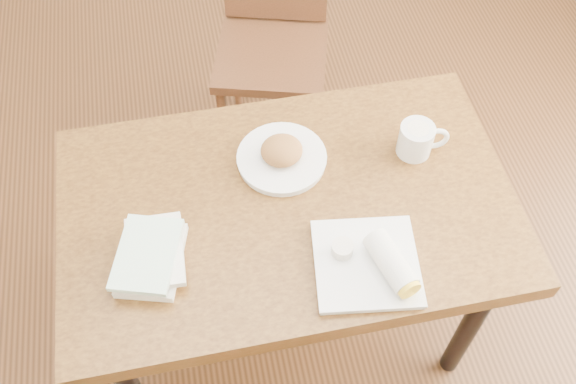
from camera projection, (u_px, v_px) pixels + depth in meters
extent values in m
cube|color=#472814|center=(288.00, 318.00, 2.36)|extent=(4.00, 5.00, 0.01)
cube|color=brown|center=(288.00, 209.00, 1.77)|extent=(1.24, 0.77, 0.06)
cylinder|color=black|center=(471.00, 323.00, 1.97)|extent=(0.06, 0.06, 0.69)
cylinder|color=black|center=(122.00, 227.00, 2.17)|extent=(0.06, 0.06, 0.69)
cylinder|color=black|center=(414.00, 178.00, 2.29)|extent=(0.06, 0.06, 0.69)
cylinder|color=#442413|center=(318.00, 71.00, 2.77)|extent=(0.04, 0.04, 0.45)
cylinder|color=#442413|center=(236.00, 66.00, 2.79)|extent=(0.04, 0.04, 0.45)
cylinder|color=#442413|center=(313.00, 135.00, 2.56)|extent=(0.04, 0.04, 0.45)
cylinder|color=#442413|center=(224.00, 129.00, 2.58)|extent=(0.04, 0.04, 0.45)
cube|color=#442413|center=(272.00, 55.00, 2.47)|extent=(0.52, 0.52, 0.04)
cylinder|color=white|center=(282.00, 159.00, 1.82)|extent=(0.25, 0.25, 0.02)
cylinder|color=white|center=(282.00, 157.00, 1.81)|extent=(0.26, 0.26, 0.01)
ellipsoid|color=#B27538|center=(282.00, 150.00, 1.78)|extent=(0.13, 0.13, 0.07)
cylinder|color=white|center=(416.00, 140.00, 1.80)|extent=(0.10, 0.10, 0.10)
torus|color=white|center=(435.00, 139.00, 1.81)|extent=(0.08, 0.02, 0.08)
cylinder|color=tan|center=(418.00, 129.00, 1.77)|extent=(0.09, 0.09, 0.01)
cylinder|color=#F2E5CC|center=(418.00, 129.00, 1.76)|extent=(0.06, 0.06, 0.00)
cube|color=white|center=(366.00, 264.00, 1.62)|extent=(0.29, 0.29, 0.01)
cube|color=white|center=(366.00, 262.00, 1.61)|extent=(0.30, 0.30, 0.01)
cylinder|color=white|center=(391.00, 262.00, 1.57)|extent=(0.11, 0.17, 0.07)
cylinder|color=yellow|center=(408.00, 288.00, 1.53)|extent=(0.06, 0.04, 0.06)
cylinder|color=silver|center=(342.00, 249.00, 1.61)|extent=(0.06, 0.06, 0.03)
cylinder|color=red|center=(343.00, 246.00, 1.60)|extent=(0.05, 0.05, 0.01)
cube|color=white|center=(152.00, 260.00, 1.63)|extent=(0.20, 0.25, 0.02)
cube|color=silver|center=(154.00, 252.00, 1.62)|extent=(0.15, 0.21, 0.02)
cube|color=#8DD4AF|center=(147.00, 254.00, 1.59)|extent=(0.20, 0.25, 0.02)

